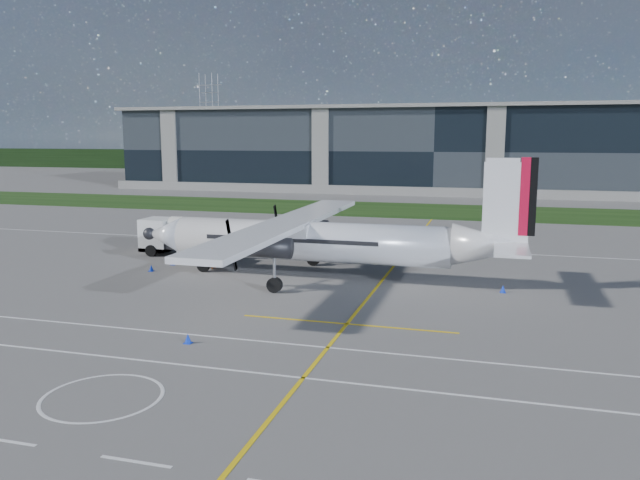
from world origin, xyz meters
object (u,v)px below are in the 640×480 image
object	(u,v)px
ground_crew_person	(213,256)
safety_cone_nose_stbd	(173,262)
turboprop_aircraft	(324,218)
safety_cone_stbdwing	(342,243)
safety_cone_nose_port	(151,268)
safety_cone_portwing	(188,338)
baggage_tug	(199,251)
safety_cone_tail	(503,289)
pylon_west	(210,121)
fuel_tanker_truck	(183,236)

from	to	relation	value
ground_crew_person	safety_cone_nose_stbd	size ratio (longest dim) A/B	3.76
turboprop_aircraft	ground_crew_person	xyz separation A→B (m)	(-9.24, 1.38, -3.46)
safety_cone_stbdwing	safety_cone_nose_port	bearing A→B (deg)	-126.69
safety_cone_nose_stbd	safety_cone_nose_port	size ratio (longest dim) A/B	1.00
safety_cone_portwing	safety_cone_nose_port	world-z (taller)	same
safety_cone_nose_stbd	baggage_tug	bearing A→B (deg)	37.17
safety_cone_portwing	safety_cone_stbdwing	size ratio (longest dim) A/B	1.00
turboprop_aircraft	baggage_tug	xyz separation A→B (m)	(-11.23, 2.90, -3.40)
safety_cone_nose_stbd	safety_cone_tail	world-z (taller)	same
safety_cone_nose_stbd	safety_cone_nose_port	xyz separation A→B (m)	(-0.44, -2.56, 0.00)
pylon_west	safety_cone_nose_port	world-z (taller)	pylon_west
safety_cone_nose_stbd	safety_cone_nose_port	world-z (taller)	same
safety_cone_nose_port	safety_cone_tail	bearing A→B (deg)	1.01
safety_cone_portwing	safety_cone_nose_stbd	size ratio (longest dim) A/B	1.00
safety_cone_portwing	safety_cone_nose_stbd	world-z (taller)	same
ground_crew_person	turboprop_aircraft	bearing A→B (deg)	-84.75
turboprop_aircraft	safety_cone_nose_stbd	world-z (taller)	turboprop_aircraft
baggage_tug	safety_cone_tail	distance (m)	23.78
safety_cone_nose_stbd	ground_crew_person	bearing A→B (deg)	-4.20
safety_cone_nose_port	safety_cone_stbdwing	world-z (taller)	same
ground_crew_person	safety_cone_tail	distance (m)	21.63
baggage_tug	safety_cone_stbdwing	distance (m)	14.45
ground_crew_person	safety_cone_nose_stbd	distance (m)	3.72
fuel_tanker_truck	safety_cone_stbdwing	world-z (taller)	fuel_tanker_truck
safety_cone_tail	safety_cone_nose_port	xyz separation A→B (m)	(-25.63, -0.45, 0.00)
baggage_tug	safety_cone_portwing	size ratio (longest dim) A/B	6.61
pylon_west	fuel_tanker_truck	size ratio (longest dim) A/B	3.39
fuel_tanker_truck	safety_cone_nose_stbd	world-z (taller)	fuel_tanker_truck
safety_cone_stbdwing	pylon_west	bearing A→B (deg)	120.20
baggage_tug	safety_cone_portwing	xyz separation A→B (m)	(8.49, -18.16, -0.74)
fuel_tanker_truck	safety_cone_nose_port	world-z (taller)	fuel_tanker_truck
pylon_west	ground_crew_person	world-z (taller)	pylon_west
pylon_west	baggage_tug	bearing A→B (deg)	-64.68
safety_cone_nose_port	turboprop_aircraft	bearing A→B (deg)	3.92
baggage_tug	safety_cone_nose_stbd	world-z (taller)	baggage_tug
safety_cone_portwing	safety_cone_tail	bearing A→B (deg)	44.53
safety_cone_stbdwing	fuel_tanker_truck	bearing A→B (deg)	-144.74
baggage_tug	safety_cone_nose_port	size ratio (longest dim) A/B	6.61
turboprop_aircraft	safety_cone_nose_stbd	distance (m)	13.64
safety_cone_nose_port	safety_cone_stbdwing	xyz separation A→B (m)	(11.19, 15.02, 0.00)
pylon_west	safety_cone_nose_stbd	world-z (taller)	pylon_west
fuel_tanker_truck	safety_cone_nose_port	bearing A→B (deg)	-83.00
fuel_tanker_truck	safety_cone_stbdwing	xyz separation A→B (m)	(11.99, 8.48, -1.41)
safety_cone_portwing	pylon_west	bearing A→B (deg)	115.29
pylon_west	safety_cone_tail	size ratio (longest dim) A/B	60.00
turboprop_aircraft	ground_crew_person	size ratio (longest dim) A/B	15.60
safety_cone_tail	safety_cone_portwing	bearing A→B (deg)	-135.47
safety_cone_nose_stbd	safety_cone_nose_port	bearing A→B (deg)	-99.71
turboprop_aircraft	safety_cone_tail	distance (m)	12.99
fuel_tanker_truck	baggage_tug	distance (m)	4.03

